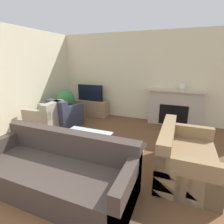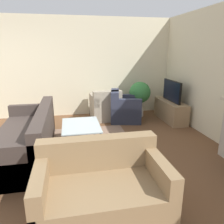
# 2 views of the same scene
# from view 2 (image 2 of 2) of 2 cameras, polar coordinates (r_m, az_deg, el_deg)

# --- Properties ---
(wall_back) EXTENTS (7.87, 0.06, 2.70)m
(wall_back) POSITION_cam_2_polar(r_m,az_deg,el_deg) (4.82, 26.75, 8.55)
(wall_back) COLOR beige
(wall_back) RESTS_ON ground_plane
(wall_left) EXTENTS (0.06, 7.72, 2.70)m
(wall_left) POSITION_cam_2_polar(r_m,az_deg,el_deg) (6.30, -6.36, 11.51)
(wall_left) COLOR beige
(wall_left) RESTS_ON ground_plane
(area_rug) EXTENTS (2.16, 1.91, 0.00)m
(area_rug) POSITION_cam_2_polar(r_m,az_deg,el_deg) (4.39, -6.94, -8.81)
(area_rug) COLOR #896B56
(area_rug) RESTS_ON ground_plane
(tv_stand) EXTENTS (1.24, 0.42, 0.53)m
(tv_stand) POSITION_cam_2_polar(r_m,az_deg,el_deg) (6.02, 15.03, 0.32)
(tv_stand) COLOR #997A56
(tv_stand) RESTS_ON ground_plane
(tv) EXTENTS (0.91, 0.06, 0.54)m
(tv) POSITION_cam_2_polar(r_m,az_deg,el_deg) (5.90, 15.38, 5.32)
(tv) COLOR black
(tv) RESTS_ON tv_stand
(couch_sectional) EXTENTS (2.33, 0.94, 0.82)m
(couch_sectional) POSITION_cam_2_polar(r_m,az_deg,el_deg) (4.24, -21.34, -6.62)
(couch_sectional) COLOR #3D332D
(couch_sectional) RESTS_ON ground_plane
(couch_loveseat) EXTENTS (0.89, 1.44, 0.82)m
(couch_loveseat) POSITION_cam_2_polar(r_m,az_deg,el_deg) (2.65, -2.66, -19.72)
(couch_loveseat) COLOR #8C704C
(couch_loveseat) RESTS_ON ground_plane
(armchair_by_window) EXTENTS (0.84, 0.78, 0.82)m
(armchair_by_window) POSITION_cam_2_polar(r_m,az_deg,el_deg) (5.93, -1.75, 1.03)
(armchair_by_window) COLOR #9E937F
(armchair_by_window) RESTS_ON ground_plane
(armchair_accent) EXTENTS (0.85, 0.90, 0.82)m
(armchair_accent) POSITION_cam_2_polar(r_m,az_deg,el_deg) (5.75, 3.23, 0.56)
(armchair_accent) COLOR #33384C
(armchair_accent) RESTS_ON ground_plane
(coffee_table) EXTENTS (0.96, 0.71, 0.45)m
(coffee_table) POSITION_cam_2_polar(r_m,az_deg,el_deg) (4.23, -8.11, -3.84)
(coffee_table) COLOR #333338
(coffee_table) RESTS_ON ground_plane
(potted_plant) EXTENTS (0.59, 0.59, 0.98)m
(potted_plant) POSITION_cam_2_polar(r_m,az_deg,el_deg) (6.13, 7.29, 4.76)
(potted_plant) COLOR beige
(potted_plant) RESTS_ON ground_plane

